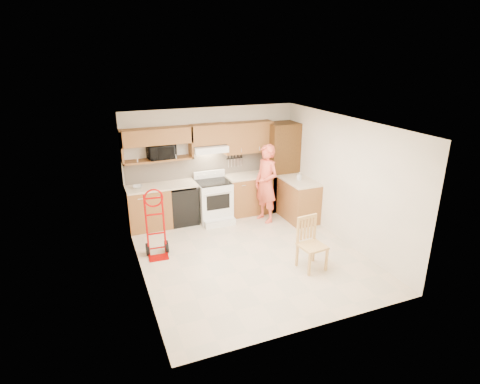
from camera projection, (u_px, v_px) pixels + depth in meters
floor at (250, 255)px, 7.40m from camera, size 4.00×4.50×0.02m
ceiling at (251, 123)px, 6.55m from camera, size 4.00×4.50×0.02m
wall_back at (212, 162)px, 8.95m from camera, size 4.00×0.02×2.50m
wall_front at (320, 248)px, 5.00m from camera, size 4.00×0.02×2.50m
wall_left at (136, 209)px, 6.27m from camera, size 0.02×4.50×2.50m
wall_right at (343, 180)px, 7.68m from camera, size 0.02×4.50×2.50m
backsplash at (212, 164)px, 8.94m from camera, size 3.92×0.03×0.55m
lower_cab_left at (149, 208)px, 8.40m from camera, size 0.90×0.60×0.90m
dishwasher at (183, 205)px, 8.67m from camera, size 0.60×0.60×0.85m
lower_cab_right at (250, 194)px, 9.24m from camera, size 1.14×0.60×0.90m
countertop_left at (161, 186)px, 8.35m from camera, size 1.50×0.63×0.04m
countertop_right at (250, 175)px, 9.08m from camera, size 1.14×0.63×0.04m
cab_return_right at (298, 200)px, 8.84m from camera, size 0.60×1.00×0.90m
countertop_return at (300, 181)px, 8.68m from camera, size 0.63×1.00×0.04m
pantry_tall at (281, 166)px, 9.32m from camera, size 0.70×0.60×2.10m
upper_cab_left at (156, 136)px, 8.11m from camera, size 1.50×0.33×0.34m
upper_shelf_mw at (158, 160)px, 8.28m from camera, size 1.50×0.33×0.04m
upper_cab_center at (208, 134)px, 8.52m from camera, size 0.76×0.33×0.44m
upper_cab_right at (248, 137)px, 8.90m from camera, size 1.14×0.33×0.70m
range_hood at (209, 149)px, 8.57m from camera, size 0.76×0.46×0.14m
knife_strip at (235, 161)px, 9.09m from camera, size 0.40×0.05×0.29m
microwave at (161, 151)px, 8.25m from camera, size 0.61×0.45×0.31m
range at (215, 198)px, 8.74m from camera, size 0.74×0.97×1.08m
person at (266, 184)px, 8.62m from camera, size 0.58×0.73×1.77m
hand_truck at (156, 227)px, 7.14m from camera, size 0.50×0.47×1.21m
dining_chair at (312, 244)px, 6.77m from camera, size 0.47×0.50×0.95m
soap_bottle at (299, 176)px, 8.66m from camera, size 0.10×0.10×0.18m
bowl at (138, 187)px, 8.16m from camera, size 0.24×0.24×0.05m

